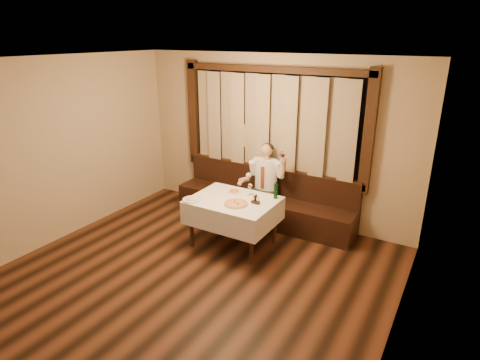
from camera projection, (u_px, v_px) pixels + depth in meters
The scene contains 10 objects.
room at pixel (203, 165), 5.14m from camera, with size 5.01×6.01×2.81m.
banquette at pixel (264, 203), 6.96m from camera, with size 3.20×0.61×0.94m.
dining_table at pixel (233, 206), 6.02m from camera, with size 1.27×0.97×0.76m.
pizza at pixel (236, 204), 5.79m from camera, with size 0.36×0.36×0.04m.
pasta_red at pixel (234, 190), 6.24m from camera, with size 0.24×0.24×0.08m.
pasta_cream at pixel (192, 198), 5.94m from camera, with size 0.29×0.29×0.10m.
green_bottle at pixel (276, 191), 5.97m from camera, with size 0.06×0.06×0.28m.
table_wine_glass at pixel (250, 187), 6.10m from camera, with size 0.07×0.07×0.19m.
cruet_caddy at pixel (256, 201), 5.82m from camera, with size 0.13×0.08×0.13m.
seated_man at pixel (264, 178), 6.70m from camera, with size 0.76×0.56×1.39m.
Camera 1 is at (2.88, -3.01, 3.08)m, focal length 30.00 mm.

